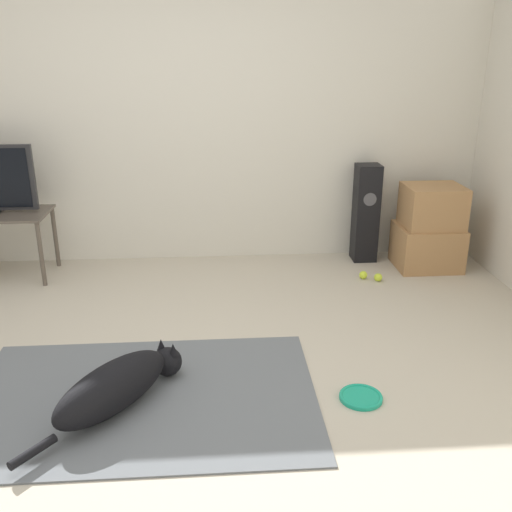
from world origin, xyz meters
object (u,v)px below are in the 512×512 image
object	(u,v)px
tennis_ball_by_boxes	(363,275)
frisbee	(361,397)
dog	(118,385)
cardboard_box_lower	(427,246)
cardboard_box_upper	(433,206)
floor_speaker	(366,213)
tennis_ball_near_speaker	(378,277)

from	to	relation	value
tennis_ball_by_boxes	frisbee	bearing A→B (deg)	-104.61
dog	cardboard_box_lower	xyz separation A→B (m)	(2.33, 1.91, 0.04)
dog	cardboard_box_upper	bearing A→B (deg)	39.15
floor_speaker	tennis_ball_near_speaker	distance (m)	0.65
dog	cardboard_box_lower	world-z (taller)	cardboard_box_lower
floor_speaker	tennis_ball_by_boxes	size ratio (longest dim) A/B	12.94
cardboard_box_lower	tennis_ball_by_boxes	distance (m)	0.67
tennis_ball_by_boxes	tennis_ball_near_speaker	world-z (taller)	same
dog	frisbee	world-z (taller)	dog
floor_speaker	tennis_ball_by_boxes	xyz separation A→B (m)	(-0.11, -0.46, -0.39)
dog	tennis_ball_near_speaker	distance (m)	2.44
cardboard_box_upper	cardboard_box_lower	bearing A→B (deg)	176.33
dog	tennis_ball_near_speaker	world-z (taller)	dog
cardboard_box_upper	tennis_ball_near_speaker	xyz separation A→B (m)	(-0.51, -0.30, -0.51)
floor_speaker	frisbee	bearing A→B (deg)	-104.44
cardboard_box_lower	tennis_ball_by_boxes	size ratio (longest dim) A/B	7.97
cardboard_box_lower	cardboard_box_upper	distance (m)	0.36
dog	cardboard_box_lower	distance (m)	3.01
dog	floor_speaker	size ratio (longest dim) A/B	1.04
floor_speaker	tennis_ball_near_speaker	size ratio (longest dim) A/B	12.94
cardboard_box_lower	floor_speaker	bearing A→B (deg)	155.86
cardboard_box_lower	floor_speaker	size ratio (longest dim) A/B	0.62
frisbee	cardboard_box_lower	distance (m)	2.19
dog	tennis_ball_by_boxes	bearing A→B (deg)	44.07
frisbee	cardboard_box_upper	bearing A→B (deg)	61.18
frisbee	floor_speaker	world-z (taller)	floor_speaker
cardboard_box_lower	tennis_ball_by_boxes	xyz separation A→B (m)	(-0.61, -0.24, -0.15)
dog	tennis_ball_by_boxes	world-z (taller)	dog
dog	frisbee	distance (m)	1.29
cardboard_box_upper	dog	bearing A→B (deg)	-140.85
tennis_ball_by_boxes	tennis_ball_near_speaker	bearing A→B (deg)	-29.37
cardboard_box_lower	cardboard_box_upper	world-z (taller)	cardboard_box_upper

